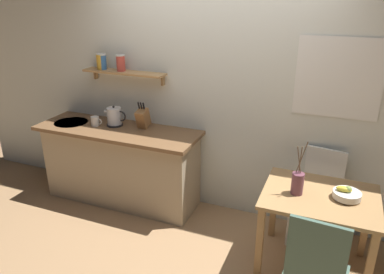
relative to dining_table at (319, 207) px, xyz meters
name	(u,v)px	position (x,y,z in m)	size (l,w,h in m)	color
ground_plane	(192,233)	(-1.16, 0.03, -0.61)	(14.00, 14.00, 0.00)	#A87F56
back_wall	(235,91)	(-0.96, 0.68, 0.74)	(6.80, 0.11, 2.70)	silver
kitchen_counter	(121,164)	(-2.17, 0.35, -0.16)	(1.83, 0.63, 0.90)	tan
wall_shelf	(116,67)	(-2.25, 0.53, 0.91)	(0.95, 0.20, 0.30)	tan
dining_table	(319,207)	(0.00, 0.00, 0.00)	(0.93, 0.75, 0.73)	tan
dining_chair_near	(315,273)	(0.04, -0.75, -0.06)	(0.45, 0.43, 1.01)	#4C6B5B
dining_chair_far	(319,191)	(-0.02, 0.45, -0.10)	(0.49, 0.50, 0.91)	white
fruit_bowl	(347,194)	(0.19, 0.01, 0.16)	(0.22, 0.22, 0.11)	silver
twig_vase	(297,183)	(-0.19, -0.05, 0.22)	(0.10, 0.10, 0.48)	brown
electric_kettle	(114,117)	(-2.24, 0.41, 0.39)	(0.27, 0.18, 0.23)	black
knife_block	(143,118)	(-1.91, 0.46, 0.40)	(0.11, 0.18, 0.30)	#9E6B3D
coffee_mug_by_sink	(95,121)	(-2.44, 0.32, 0.34)	(0.13, 0.09, 0.10)	white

